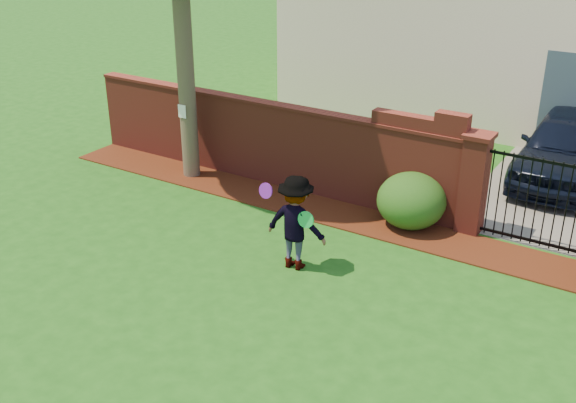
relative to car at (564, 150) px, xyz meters
The scene contains 12 objects.
ground 8.00m from the car, 114.34° to the right, with size 80.00×80.00×0.01m, color #1B5214.
mulch_bed 5.82m from the car, 137.19° to the right, with size 11.10×1.08×0.03m, color #3B160A.
brick_wall 6.22m from the car, 148.38° to the right, with size 8.70×0.31×2.16m.
pillar_left 3.38m from the car, 105.17° to the right, with size 0.50×0.50×1.88m.
iron_gate 3.27m from the car, 86.21° to the right, with size 1.78×0.03×1.60m.
driveway 1.06m from the car, 73.72° to the left, with size 3.20×8.00×0.01m, color slate.
car is the anchor object (origin of this frame).
paper_notice 8.02m from the car, 149.53° to the right, with size 0.20×0.01×0.28m, color white.
shrub_left 4.10m from the car, 117.28° to the right, with size 1.26×1.26×1.03m, color #164A16.
man 6.72m from the car, 115.50° to the right, with size 1.04×0.60×1.60m, color gray.
frisbee_purple 7.07m from the car, 118.41° to the right, with size 0.26×0.26×0.02m, color purple.
frisbee_green 6.70m from the car, 113.11° to the right, with size 0.27×0.27×0.03m, color green.
Camera 1 is at (5.54, -7.20, 5.69)m, focal length 42.67 mm.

